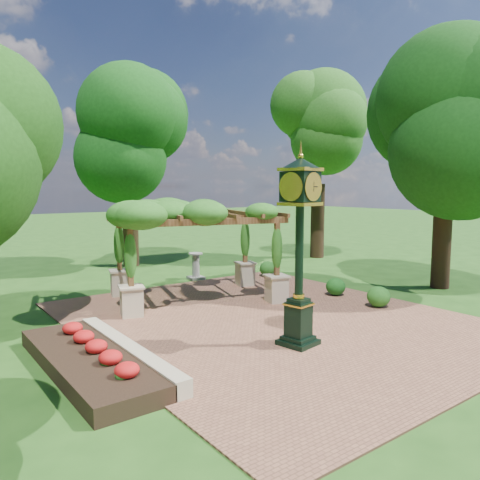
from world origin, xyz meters
TOP-DOWN VIEW (x-y plane):
  - ground at (0.00, 0.00)m, footprint 120.00×120.00m
  - brick_plaza at (0.00, 1.00)m, footprint 10.00×12.00m
  - border_wall at (-4.60, 0.50)m, footprint 0.35×5.00m
  - flower_bed at (-5.50, 0.50)m, footprint 1.50×5.00m
  - pedestal_clock at (-0.90, -1.05)m, footprint 1.04×1.04m
  - pergola at (-0.42, 4.45)m, footprint 6.20×4.78m
  - sundial at (1.43, 7.49)m, footprint 0.67×0.67m
  - shrub_front at (3.64, 0.01)m, footprint 0.81×0.81m
  - shrub_mid at (3.76, 1.91)m, footprint 0.69×0.69m
  - shrub_back at (4.11, 6.01)m, footprint 0.74×0.74m
  - tree_north at (0.67, 12.26)m, footprint 4.46×4.46m
  - tree_east_far at (9.90, 8.72)m, footprint 4.26×4.26m
  - tree_east_near at (8.04, 0.50)m, footprint 4.76×4.76m

SIDE VIEW (x-z plane):
  - ground at x=0.00m, z-range 0.00..0.00m
  - brick_plaza at x=0.00m, z-range 0.00..0.04m
  - flower_bed at x=-5.50m, z-range 0.00..0.36m
  - border_wall at x=-4.60m, z-range 0.00..0.40m
  - shrub_mid at x=3.76m, z-range 0.04..0.65m
  - shrub_back at x=4.11m, z-range 0.04..0.68m
  - shrub_front at x=3.64m, z-range 0.04..0.70m
  - sundial at x=1.43m, z-range -0.07..1.03m
  - pedestal_clock at x=-0.90m, z-range 0.45..5.02m
  - pergola at x=-0.42m, z-range 1.11..4.56m
  - tree_east_near at x=8.04m, z-range 1.58..10.04m
  - tree_north at x=0.67m, z-range 1.63..10.45m
  - tree_east_far at x=9.90m, z-range 1.90..12.18m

